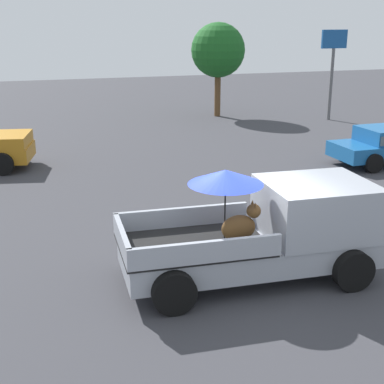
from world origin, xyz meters
TOP-DOWN VIEW (x-y plane):
  - ground_plane at (0.00, 0.00)m, footprint 80.00×80.00m
  - pickup_truck_main at (0.46, -0.03)m, footprint 5.16×2.50m
  - motel_sign at (11.33, 15.41)m, footprint 1.40×0.16m
  - tree_by_lot at (6.23, 18.25)m, footprint 2.82×2.82m

SIDE VIEW (x-z plane):
  - ground_plane at x=0.00m, z-range 0.00..0.00m
  - pickup_truck_main at x=0.46m, z-range -0.15..2.13m
  - motel_sign at x=11.33m, z-range 0.95..5.43m
  - tree_by_lot at x=6.23m, z-range 1.00..5.85m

